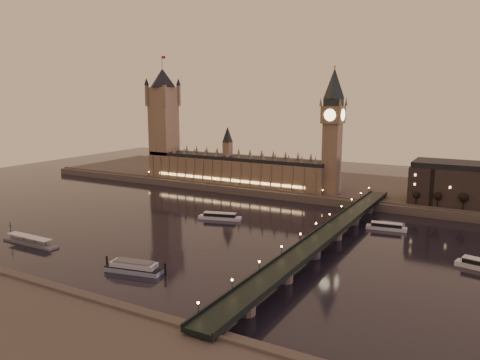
% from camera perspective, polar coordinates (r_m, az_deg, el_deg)
% --- Properties ---
extents(ground, '(700.00, 700.00, 0.00)m').
position_cam_1_polar(ground, '(316.94, -5.62, -5.62)').
color(ground, black).
rests_on(ground, ground).
extents(far_embankment, '(560.00, 130.00, 6.00)m').
position_cam_1_polar(far_embankment, '(446.80, 9.83, -0.61)').
color(far_embankment, '#423D35').
rests_on(far_embankment, ground).
extents(palace_of_westminster, '(180.00, 26.62, 52.00)m').
position_cam_1_polar(palace_of_westminster, '(433.26, -0.85, 1.71)').
color(palace_of_westminster, brown).
rests_on(palace_of_westminster, ground).
extents(victoria_tower, '(31.68, 31.68, 118.00)m').
position_cam_1_polar(victoria_tower, '(474.11, -9.30, 7.68)').
color(victoria_tower, brown).
rests_on(victoria_tower, ground).
extents(big_ben, '(17.68, 17.68, 104.00)m').
position_cam_1_polar(big_ben, '(390.09, 11.25, 6.79)').
color(big_ben, brown).
rests_on(big_ben, ground).
extents(westminster_bridge, '(13.20, 260.00, 15.30)m').
position_cam_1_polar(westminster_bridge, '(275.12, 10.31, -7.04)').
color(westminster_bridge, black).
rests_on(westminster_bridge, ground).
extents(bare_tree_0, '(5.20, 5.20, 10.58)m').
position_cam_1_polar(bare_tree_0, '(369.15, 20.52, -1.72)').
color(bare_tree_0, black).
rests_on(bare_tree_0, ground).
extents(bare_tree_1, '(5.20, 5.20, 10.58)m').
position_cam_1_polar(bare_tree_1, '(367.11, 23.09, -1.97)').
color(bare_tree_1, black).
rests_on(bare_tree_1, ground).
extents(bare_tree_2, '(5.20, 5.20, 10.58)m').
position_cam_1_polar(bare_tree_2, '(365.82, 25.69, -2.20)').
color(bare_tree_2, black).
rests_on(bare_tree_2, ground).
extents(cruise_boat_a, '(31.16, 14.73, 4.88)m').
position_cam_1_polar(cruise_boat_a, '(331.99, -2.47, -4.45)').
color(cruise_boat_a, silver).
rests_on(cruise_boat_a, ground).
extents(cruise_boat_b, '(26.22, 9.89, 4.72)m').
position_cam_1_polar(cruise_boat_b, '(321.41, 17.42, -5.44)').
color(cruise_boat_b, silver).
rests_on(cruise_boat_b, ground).
extents(moored_barge, '(33.26, 13.79, 6.21)m').
position_cam_1_polar(moored_barge, '(241.98, -12.79, -10.32)').
color(moored_barge, '#8595AA').
rests_on(moored_barge, ground).
extents(pontoon_pier, '(41.58, 6.93, 11.09)m').
position_cam_1_polar(pontoon_pier, '(305.02, -24.20, -6.92)').
color(pontoon_pier, '#595B5E').
rests_on(pontoon_pier, ground).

